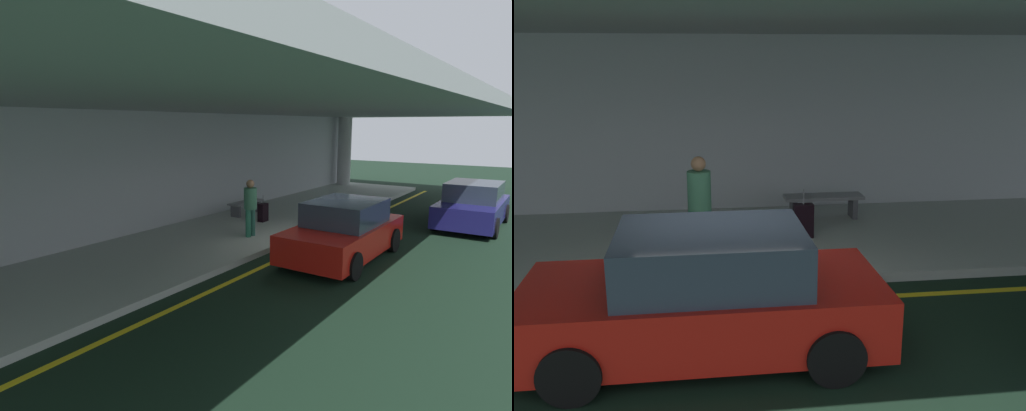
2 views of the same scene
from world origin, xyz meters
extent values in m
plane|color=black|center=(0.00, 0.00, 0.00)|extent=(60.00, 60.00, 0.00)
cube|color=#A8B0A9|center=(0.00, 3.10, 0.07)|extent=(26.00, 4.20, 0.15)
cube|color=yellow|center=(0.00, 0.48, 0.00)|extent=(26.00, 0.14, 0.01)
cylinder|color=#AEAEAE|center=(12.00, 4.66, 1.97)|extent=(0.72, 0.72, 3.65)
cube|color=gray|center=(0.00, 2.60, 3.95)|extent=(28.00, 13.20, 0.30)
cube|color=#B5BAC0|center=(0.00, 5.35, 1.90)|extent=(26.00, 0.30, 3.80)
cube|color=#B2170F|center=(-0.27, -0.81, 0.55)|extent=(4.10, 1.80, 0.70)
cube|color=#2D3847|center=(-0.17, -0.81, 1.20)|extent=(2.10, 1.60, 0.60)
cylinder|color=black|center=(1.08, 0.04, 0.32)|extent=(0.64, 0.22, 0.64)
cylinder|color=black|center=(1.08, -1.66, 0.32)|extent=(0.64, 0.22, 0.64)
cylinder|color=black|center=(-1.62, 0.04, 0.32)|extent=(0.64, 0.22, 0.64)
cylinder|color=black|center=(-1.62, -1.66, 0.32)|extent=(0.64, 0.22, 0.64)
cube|color=navy|center=(5.58, -2.87, 0.55)|extent=(4.10, 1.80, 0.70)
cube|color=#2D3847|center=(5.68, -2.87, 1.20)|extent=(2.10, 1.60, 0.60)
cylinder|color=black|center=(6.93, -2.02, 0.32)|extent=(0.64, 0.22, 0.64)
cylinder|color=black|center=(6.93, -3.72, 0.32)|extent=(0.64, 0.22, 0.64)
cylinder|color=black|center=(4.23, -2.02, 0.32)|extent=(0.64, 0.22, 0.64)
cylinder|color=black|center=(4.23, -3.72, 0.32)|extent=(0.64, 0.22, 0.64)
cylinder|color=#287054|center=(-0.38, 2.13, 0.56)|extent=(0.16, 0.16, 0.82)
cylinder|color=#2B6254|center=(-0.16, 2.13, 0.56)|extent=(0.16, 0.16, 0.82)
cylinder|color=#356E50|center=(-0.27, 2.13, 1.28)|extent=(0.38, 0.38, 0.62)
sphere|color=#8C6647|center=(-0.27, 2.13, 1.71)|extent=(0.24, 0.24, 0.24)
cube|color=black|center=(1.60, 2.96, 0.46)|extent=(0.36, 0.22, 0.62)
cylinder|color=slate|center=(1.60, 2.96, 0.91)|extent=(0.02, 0.02, 0.28)
cube|color=slate|center=(2.24, 4.14, 0.60)|extent=(1.60, 0.50, 0.06)
cube|color=#4C4C51|center=(1.62, 4.14, 0.36)|extent=(0.10, 0.40, 0.42)
cube|color=#4C4C51|center=(2.86, 4.14, 0.36)|extent=(0.10, 0.40, 0.42)
camera|label=1|loc=(-10.43, -5.22, 3.40)|focal=30.66mm
camera|label=2|loc=(-0.32, -7.00, 3.40)|focal=40.60mm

